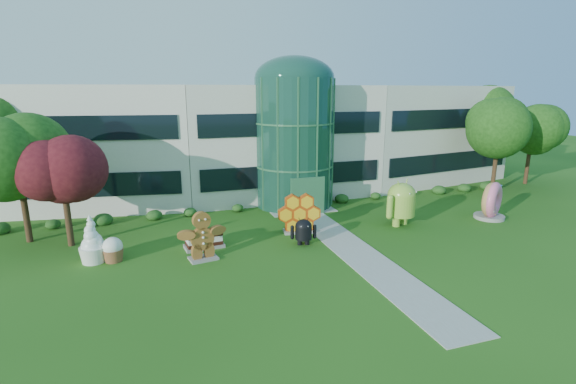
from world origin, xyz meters
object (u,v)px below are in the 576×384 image
object	(u,v)px
android_green	(401,200)
donut	(491,200)
gingerbread	(202,235)
android_black	(303,230)

from	to	relation	value
android_green	donut	size ratio (longest dim) A/B	1.28
android_green	donut	bearing A→B (deg)	-27.90
gingerbread	android_green	bearing A→B (deg)	-2.93
android_black	android_green	bearing A→B (deg)	23.00
android_black	donut	world-z (taller)	donut
android_green	donut	world-z (taller)	android_green
donut	gingerbread	bearing A→B (deg)	151.56
donut	gingerbread	size ratio (longest dim) A/B	0.91
android_green	android_black	bearing A→B (deg)	168.81
android_green	android_black	size ratio (longest dim) A/B	1.88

